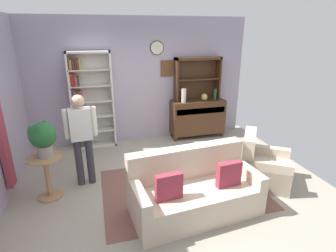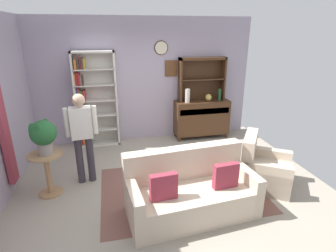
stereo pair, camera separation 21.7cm
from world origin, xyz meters
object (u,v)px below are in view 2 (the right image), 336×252
at_px(sideboard, 201,117).
at_px(vase_round, 209,98).
at_px(coffee_table, 182,164).
at_px(book_stack, 181,155).
at_px(person_reading, 82,133).
at_px(potted_plant_large, 43,135).
at_px(armchair_floral, 263,170).
at_px(plant_stand, 47,169).
at_px(bookshelf, 93,101).
at_px(couch_floral, 190,192).
at_px(bottle_wine, 219,95).
at_px(vase_tall, 188,96).
at_px(sideboard_hutch, 202,73).

height_order(sideboard, vase_round, vase_round).
xyz_separation_m(coffee_table, book_stack, (-0.01, 0.06, 0.13)).
bearing_deg(sideboard, person_reading, -149.41).
bearing_deg(coffee_table, sideboard, 62.22).
xyz_separation_m(potted_plant_large, book_stack, (2.13, -0.05, -0.54)).
distance_m(armchair_floral, book_stack, 1.41).
bearing_deg(plant_stand, coffee_table, -3.09).
bearing_deg(sideboard, bookshelf, 178.02).
bearing_deg(plant_stand, couch_floral, -23.98).
relative_size(plant_stand, coffee_table, 0.89).
xyz_separation_m(bottle_wine, book_stack, (-1.42, -1.79, -0.58)).
xyz_separation_m(vase_tall, book_stack, (-0.64, -1.80, -0.60)).
xyz_separation_m(sideboard, person_reading, (-2.63, -1.55, 0.40)).
xyz_separation_m(vase_round, plant_stand, (-3.31, -1.76, -0.57)).
bearing_deg(vase_tall, bottle_wine, -0.66).
bearing_deg(person_reading, armchair_floral, -14.90).
bearing_deg(sideboard, vase_tall, -168.37).
distance_m(sideboard_hutch, book_stack, 2.49).
distance_m(bookshelf, potted_plant_large, 2.02).
height_order(bookshelf, vase_tall, bookshelf).
relative_size(bottle_wine, armchair_floral, 0.27).
distance_m(plant_stand, person_reading, 0.78).
bearing_deg(couch_floral, coffee_table, 83.46).
height_order(bookshelf, plant_stand, bookshelf).
bearing_deg(book_stack, vase_round, 57.42).
height_order(bookshelf, person_reading, bookshelf).
height_order(sideboard_hutch, plant_stand, sideboard_hutch).
relative_size(sideboard, bottle_wine, 4.59).
height_order(bookshelf, coffee_table, bookshelf).
xyz_separation_m(vase_tall, plant_stand, (-2.79, -1.75, -0.64)).
distance_m(bookshelf, person_reading, 1.65).
relative_size(vase_tall, bottle_wine, 1.12).
bearing_deg(sideboard, book_stack, -118.69).
distance_m(sideboard, vase_tall, 0.70).
relative_size(sideboard, couch_floral, 0.69).
distance_m(vase_round, bottle_wine, 0.27).
xyz_separation_m(bottle_wine, coffee_table, (-1.41, -1.85, -0.71)).
distance_m(bottle_wine, plant_stand, 4.02).
distance_m(bookshelf, vase_tall, 2.12).
bearing_deg(bottle_wine, plant_stand, -154.05).
distance_m(sideboard_hutch, coffee_table, 2.59).
xyz_separation_m(vase_tall, couch_floral, (-0.73, -2.67, -0.77)).
bearing_deg(sideboard, potted_plant_large, -149.93).
height_order(armchair_floral, person_reading, person_reading).
bearing_deg(plant_stand, vase_round, 27.99).
xyz_separation_m(couch_floral, armchair_floral, (1.41, 0.42, -0.02)).
relative_size(sideboard_hutch, couch_floral, 0.59).
bearing_deg(sideboard_hutch, armchair_floral, -83.19).
height_order(potted_plant_large, person_reading, person_reading).
height_order(bottle_wine, potted_plant_large, potted_plant_large).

